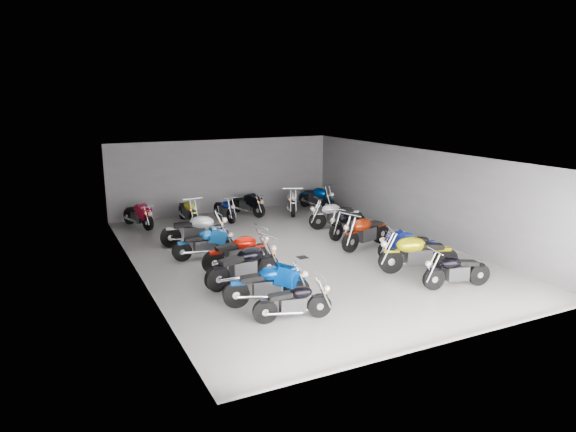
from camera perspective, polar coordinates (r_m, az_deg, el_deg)
name	(u,v)px	position (r m, az deg, el deg)	size (l,w,h in m)	color
ground	(295,253)	(16.88, 0.83, -4.16)	(14.00, 14.00, 0.00)	#989590
wall_back	(224,176)	(22.84, -7.13, 4.44)	(10.00, 0.10, 3.20)	slate
wall_left	(136,222)	(14.95, -16.51, -0.65)	(0.10, 14.00, 3.20)	slate
wall_right	(418,193)	(19.22, 14.28, 2.48)	(0.10, 14.00, 3.20)	slate
ceiling	(296,155)	(16.22, 0.87, 6.76)	(10.00, 14.00, 0.04)	black
drain_grate	(302,257)	(16.46, 1.62, -4.61)	(0.32, 0.32, 0.01)	black
motorcycle_left_a	(294,302)	(11.89, 0.63, -9.51)	(1.85, 0.52, 0.82)	black
motorcycle_left_b	(268,285)	(12.71, -2.26, -7.63)	(2.14, 0.68, 0.96)	black
motorcycle_left_c	(244,265)	(14.05, -4.91, -5.48)	(2.28, 0.62, 1.01)	black
motorcycle_left_d	(238,252)	(15.30, -5.53, -4.00)	(2.21, 0.47, 0.97)	black
motorcycle_left_e	(205,243)	(16.46, -9.25, -3.03)	(2.03, 0.42, 0.89)	black
motorcycle_left_f	(196,230)	(17.83, -10.23, -1.56)	(2.28, 0.76, 1.02)	black
motorcycle_right_a	(456,271)	(14.53, 18.17, -5.78)	(1.98, 0.54, 0.87)	black
motorcycle_right_b	(417,253)	(15.43, 14.19, -4.06)	(2.28, 0.95, 1.04)	black
motorcycle_right_c	(408,245)	(16.53, 13.23, -3.18)	(1.89, 0.85, 0.87)	black
motorcycle_right_d	(366,232)	(17.56, 8.61, -1.73)	(2.27, 0.81, 1.02)	black
motorcycle_right_e	(348,223)	(18.85, 6.68, -0.80)	(2.02, 0.91, 0.93)	black
motorcycle_right_f	(336,215)	(19.98, 5.33, 0.10)	(2.18, 0.63, 0.97)	black
motorcycle_back_a	(138,215)	(20.88, -16.30, 0.10)	(0.83, 1.99, 0.91)	black
motorcycle_back_b	(188,211)	(21.17, -11.07, 0.57)	(0.43, 2.08, 0.91)	black
motorcycle_back_c	(225,209)	(21.38, -7.07, 0.75)	(0.43, 1.94, 0.85)	black
motorcycle_back_d	(247,204)	(22.17, -4.55, 1.32)	(0.96, 1.92, 0.90)	black
motorcycle_back_e	(292,201)	(22.51, 0.42, 1.69)	(1.02, 2.16, 1.00)	black
motorcycle_back_f	(317,198)	(23.16, 3.22, 2.02)	(0.65, 2.30, 1.02)	black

